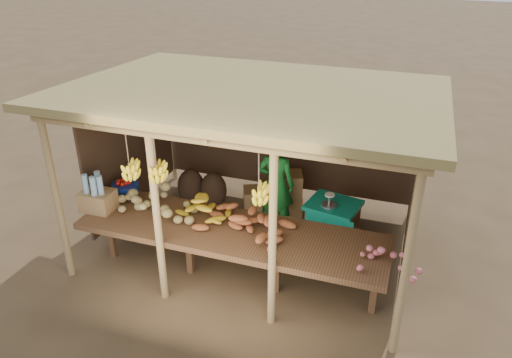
% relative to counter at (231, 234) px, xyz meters
% --- Properties ---
extents(ground, '(60.00, 60.00, 0.00)m').
position_rel_counter_xyz_m(ground, '(-0.00, 0.95, -0.74)').
color(ground, brown).
rests_on(ground, ground).
extents(stall_structure, '(4.70, 3.50, 2.43)m').
position_rel_counter_xyz_m(stall_structure, '(-0.02, 1.00, 1.19)').
color(stall_structure, tan).
rests_on(stall_structure, ground).
extents(counter, '(3.90, 1.05, 0.80)m').
position_rel_counter_xyz_m(counter, '(0.00, 0.00, 0.00)').
color(counter, brown).
rests_on(counter, ground).
extents(potato_heap, '(1.18, 0.74, 0.37)m').
position_rel_counter_xyz_m(potato_heap, '(-1.12, 0.05, 0.25)').
color(potato_heap, '#9E8A51').
rests_on(potato_heap, counter).
extents(sweet_potato_heap, '(1.19, 0.94, 0.36)m').
position_rel_counter_xyz_m(sweet_potato_heap, '(0.15, 0.05, 0.24)').
color(sweet_potato_heap, '#A5532A').
rests_on(sweet_potato_heap, counter).
extents(onion_heap, '(0.83, 0.63, 0.35)m').
position_rel_counter_xyz_m(onion_heap, '(1.90, -0.26, 0.24)').
color(onion_heap, '#C66066').
rests_on(onion_heap, counter).
extents(banana_pile, '(0.71, 0.53, 0.35)m').
position_rel_counter_xyz_m(banana_pile, '(-0.43, 0.13, 0.24)').
color(banana_pile, gold).
rests_on(banana_pile, counter).
extents(tomato_basin, '(0.38, 0.38, 0.20)m').
position_rel_counter_xyz_m(tomato_basin, '(-1.78, 0.44, 0.14)').
color(tomato_basin, navy).
rests_on(tomato_basin, counter).
extents(bottle_box, '(0.43, 0.34, 0.53)m').
position_rel_counter_xyz_m(bottle_box, '(-1.85, -0.10, 0.26)').
color(bottle_box, '#9B7345').
rests_on(bottle_box, counter).
extents(vendor, '(0.57, 0.39, 1.51)m').
position_rel_counter_xyz_m(vendor, '(0.15, 1.42, 0.02)').
color(vendor, '#1B7B2C').
rests_on(vendor, ground).
extents(tarp_crate, '(0.82, 0.74, 0.85)m').
position_rel_counter_xyz_m(tarp_crate, '(1.04, 1.32, -0.39)').
color(tarp_crate, brown).
rests_on(tarp_crate, ground).
extents(carton_stack, '(1.04, 0.49, 0.72)m').
position_rel_counter_xyz_m(carton_stack, '(0.04, 1.88, -0.42)').
color(carton_stack, '#9B7345').
rests_on(carton_stack, ground).
extents(burlap_sacks, '(0.87, 0.46, 0.61)m').
position_rel_counter_xyz_m(burlap_sacks, '(-1.28, 1.89, -0.47)').
color(burlap_sacks, '#463020').
rests_on(burlap_sacks, ground).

